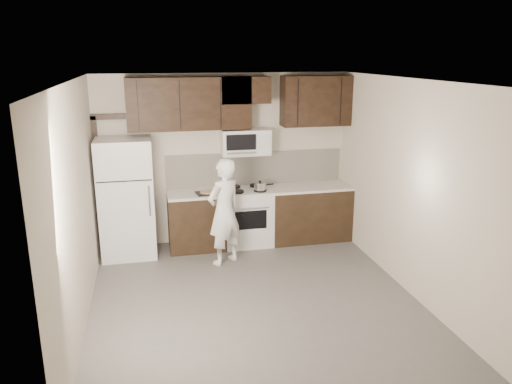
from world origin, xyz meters
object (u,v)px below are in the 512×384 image
object	(u,v)px
stove	(247,216)
person	(224,212)
microwave	(245,142)
refrigerator	(127,198)

from	to	relation	value
stove	person	xyz separation A→B (m)	(-0.48, -0.68, 0.32)
microwave	stove	bearing A→B (deg)	-89.90
person	microwave	bearing A→B (deg)	-153.33
microwave	refrigerator	size ratio (longest dim) A/B	0.42
refrigerator	person	world-z (taller)	refrigerator
stove	refrigerator	size ratio (longest dim) A/B	0.52
refrigerator	person	size ratio (longest dim) A/B	1.15
microwave	person	world-z (taller)	microwave
stove	refrigerator	distance (m)	1.90
stove	microwave	world-z (taller)	microwave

